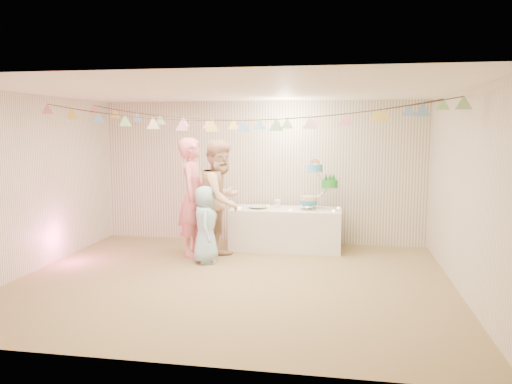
% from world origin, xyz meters
% --- Properties ---
extents(floor, '(6.00, 6.00, 0.00)m').
position_xyz_m(floor, '(0.00, 0.00, 0.00)').
color(floor, olive).
rests_on(floor, ground).
extents(ceiling, '(6.00, 6.00, 0.00)m').
position_xyz_m(ceiling, '(0.00, 0.00, 2.60)').
color(ceiling, white).
rests_on(ceiling, ground).
extents(back_wall, '(6.00, 6.00, 0.00)m').
position_xyz_m(back_wall, '(0.00, 2.50, 1.30)').
color(back_wall, silver).
rests_on(back_wall, ground).
extents(front_wall, '(6.00, 6.00, 0.00)m').
position_xyz_m(front_wall, '(0.00, -2.50, 1.30)').
color(front_wall, silver).
rests_on(front_wall, ground).
extents(left_wall, '(5.00, 5.00, 0.00)m').
position_xyz_m(left_wall, '(-3.00, 0.00, 1.30)').
color(left_wall, silver).
rests_on(left_wall, ground).
extents(right_wall, '(5.00, 5.00, 0.00)m').
position_xyz_m(right_wall, '(3.00, 0.00, 1.30)').
color(right_wall, silver).
rests_on(right_wall, ground).
extents(table, '(1.91, 0.77, 0.72)m').
position_xyz_m(table, '(0.53, 1.97, 0.36)').
color(table, silver).
rests_on(table, floor).
extents(cake_stand, '(0.72, 0.42, 0.81)m').
position_xyz_m(cake_stand, '(1.08, 2.02, 1.15)').
color(cake_stand, silver).
rests_on(cake_stand, table).
extents(cake_bottom, '(0.31, 0.31, 0.15)m').
position_xyz_m(cake_bottom, '(0.93, 1.96, 0.84)').
color(cake_bottom, teal).
rests_on(cake_bottom, cake_stand).
extents(cake_middle, '(0.27, 0.27, 0.22)m').
position_xyz_m(cake_middle, '(1.26, 2.11, 1.11)').
color(cake_middle, '#1D8823').
rests_on(cake_middle, cake_stand).
extents(cake_top_tier, '(0.25, 0.25, 0.19)m').
position_xyz_m(cake_top_tier, '(1.02, 1.99, 1.38)').
color(cake_top_tier, '#429DD0').
rests_on(cake_top_tier, cake_stand).
extents(platter, '(0.34, 0.34, 0.02)m').
position_xyz_m(platter, '(0.04, 1.92, 0.76)').
color(platter, white).
rests_on(platter, table).
extents(posy, '(0.14, 0.14, 0.16)m').
position_xyz_m(posy, '(0.37, 2.02, 0.83)').
color(posy, white).
rests_on(posy, table).
extents(person_adult_a, '(0.50, 0.73, 1.96)m').
position_xyz_m(person_adult_a, '(-0.95, 1.32, 0.98)').
color(person_adult_a, '#E47780').
rests_on(person_adult_a, floor).
extents(person_adult_b, '(0.96, 1.10, 1.93)m').
position_xyz_m(person_adult_b, '(-0.43, 1.18, 0.96)').
color(person_adult_b, tan).
rests_on(person_adult_b, floor).
extents(person_child, '(0.50, 0.66, 1.22)m').
position_xyz_m(person_child, '(-0.62, 0.88, 0.61)').
color(person_child, '#99C7D9').
rests_on(person_child, floor).
extents(bunting_back, '(5.60, 1.10, 0.40)m').
position_xyz_m(bunting_back, '(0.00, 1.10, 2.35)').
color(bunting_back, pink).
rests_on(bunting_back, ceiling).
extents(bunting_front, '(5.60, 0.90, 0.36)m').
position_xyz_m(bunting_front, '(0.00, -0.20, 2.32)').
color(bunting_front, '#72A5E5').
rests_on(bunting_front, ceiling).
extents(tealight_0, '(0.04, 0.04, 0.03)m').
position_xyz_m(tealight_0, '(-0.27, 1.82, 0.73)').
color(tealight_0, '#FFD88C').
rests_on(tealight_0, table).
extents(tealight_1, '(0.04, 0.04, 0.03)m').
position_xyz_m(tealight_1, '(0.18, 2.15, 0.73)').
color(tealight_1, '#FFD88C').
rests_on(tealight_1, table).
extents(tealight_2, '(0.04, 0.04, 0.03)m').
position_xyz_m(tealight_2, '(0.63, 1.75, 0.73)').
color(tealight_2, '#FFD88C').
rests_on(tealight_2, table).
extents(tealight_3, '(0.04, 0.04, 0.03)m').
position_xyz_m(tealight_3, '(0.88, 2.19, 0.73)').
color(tealight_3, '#FFD88C').
rests_on(tealight_3, table).
extents(tealight_4, '(0.04, 0.04, 0.03)m').
position_xyz_m(tealight_4, '(1.35, 1.79, 0.73)').
color(tealight_4, '#FFD88C').
rests_on(tealight_4, table).
extents(tealight_5, '(0.04, 0.04, 0.03)m').
position_xyz_m(tealight_5, '(1.43, 2.12, 0.73)').
color(tealight_5, '#FFD88C').
rests_on(tealight_5, table).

